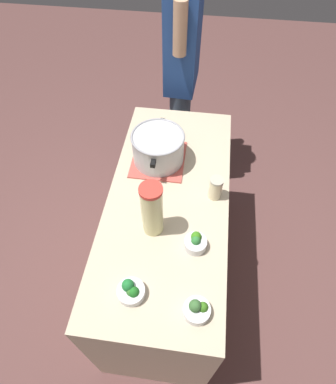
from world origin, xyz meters
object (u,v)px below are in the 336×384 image
mason_jar (216,188)px  broccoli_bowl_center (131,291)px  cooking_pot (158,147)px  person_cook (182,71)px  broccoli_bowl_back (197,309)px  broccoli_bowl_front (196,242)px  lemonade_pitcher (152,210)px

mason_jar → broccoli_bowl_center: 0.63m
cooking_pot → person_cook: 0.79m
broccoli_bowl_center → cooking_pot: bearing=0.3°
cooking_pot → broccoli_bowl_back: (-0.79, -0.27, -0.07)m
mason_jar → broccoli_bowl_back: bearing=175.9°
broccoli_bowl_front → broccoli_bowl_center: bearing=136.6°
broccoli_bowl_front → broccoli_bowl_center: 0.35m
cooking_pot → broccoli_bowl_front: bearing=-154.1°
mason_jar → person_cook: bearing=15.3°
cooking_pot → lemonade_pitcher: lemonade_pitcher is taller
broccoli_bowl_center → person_cook: size_ratio=0.07×
lemonade_pitcher → broccoli_bowl_front: 0.24m
broccoli_bowl_center → broccoli_bowl_back: 0.27m
broccoli_bowl_front → person_cook: 1.31m
broccoli_bowl_front → person_cook: (1.29, 0.20, 0.02)m
lemonade_pitcher → broccoli_bowl_center: (-0.32, 0.04, -0.12)m
broccoli_bowl_back → person_cook: bearing=8.3°
lemonade_pitcher → person_cook: 1.23m
cooking_pot → broccoli_bowl_center: cooking_pot is taller
person_cook → mason_jar: bearing=-164.7°
cooking_pot → broccoli_bowl_back: size_ratio=3.23×
lemonade_pitcher → mason_jar: size_ratio=2.33×
lemonade_pitcher → broccoli_bowl_front: lemonade_pitcher is taller
broccoli_bowl_center → lemonade_pitcher: bearing=-6.6°
lemonade_pitcher → person_cook: person_cook is taller
broccoli_bowl_back → person_cook: 1.60m
mason_jar → broccoli_bowl_front: 0.30m
mason_jar → broccoli_bowl_front: mason_jar is taller
lemonade_pitcher → broccoli_bowl_center: bearing=173.4°
cooking_pot → broccoli_bowl_back: cooking_pot is taller
mason_jar → person_cook: 1.03m
mason_jar → broccoli_bowl_center: (-0.54, 0.31, -0.03)m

